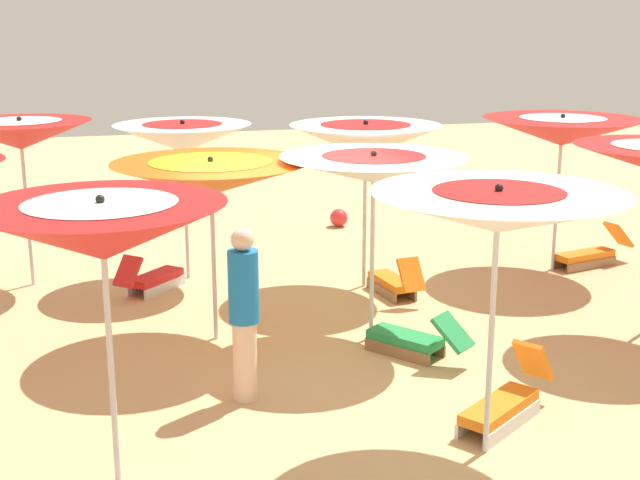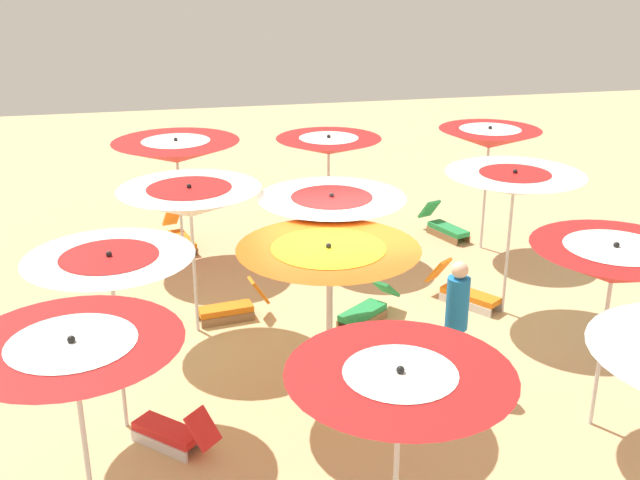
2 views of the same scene
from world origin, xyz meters
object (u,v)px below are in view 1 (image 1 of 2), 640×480
object	(u,v)px
beachgoer_0	(244,311)
beach_ball	(339,218)
lounger_3	(505,401)
lounger_4	(395,282)
beach_umbrella_8	(20,135)
lounger_0	(152,278)
beach_umbrella_6	(374,169)
beach_umbrella_11	(562,131)
beach_umbrella_5	(211,177)
lounger_5	(413,339)
beach_umbrella_10	(366,140)
lounger_2	(591,253)
beach_umbrella_2	(498,211)
beach_umbrella_1	(102,230)
beach_umbrella_9	(183,137)

from	to	relation	value
beachgoer_0	beach_ball	xyz separation A→B (m)	(-2.93, -6.80, -0.76)
lounger_3	lounger_4	world-z (taller)	lounger_3
beach_umbrella_8	lounger_0	size ratio (longest dim) A/B	2.29
beach_umbrella_6	beach_umbrella_11	distance (m)	4.10
beach_umbrella_5	lounger_5	size ratio (longest dim) A/B	1.90
beach_umbrella_6	lounger_0	distance (m)	3.90
lounger_3	beach_umbrella_10	bearing A→B (deg)	-124.88
lounger_2	lounger_4	world-z (taller)	lounger_4
lounger_4	beach_ball	distance (m)	4.11
lounger_5	beachgoer_0	world-z (taller)	beachgoer_0
lounger_0	lounger_3	xyz separation A→B (m)	(-2.92, 4.87, 0.01)
beach_umbrella_6	beachgoer_0	bearing A→B (deg)	36.48
beach_umbrella_11	lounger_3	distance (m)	5.70
beach_umbrella_2	beach_ball	xyz separation A→B (m)	(-1.08, -8.41, -2.00)
beach_umbrella_11	lounger_5	world-z (taller)	beach_umbrella_11
lounger_0	lounger_5	size ratio (longest dim) A/B	0.88
beach_umbrella_2	beach_umbrella_8	xyz separation A→B (m)	(4.11, -6.14, -0.02)
beach_umbrella_5	lounger_3	world-z (taller)	beach_umbrella_5
beach_umbrella_1	beach_umbrella_11	distance (m)	8.05
beach_umbrella_5	lounger_5	xyz separation A→B (m)	(-2.07, 1.11, -1.74)
beachgoer_0	beach_umbrella_6	bearing A→B (deg)	-151.80
lounger_5	beach_ball	xyz separation A→B (m)	(-0.91, -6.17, -0.04)
beach_umbrella_2	beach_umbrella_5	bearing A→B (deg)	-60.51
beachgoer_0	beach_ball	world-z (taller)	beachgoer_0
beach_umbrella_8	lounger_3	size ratio (longest dim) A/B	1.90
beach_umbrella_9	lounger_2	distance (m)	6.38
beach_umbrella_11	lounger_2	world-z (taller)	beach_umbrella_11
beach_umbrella_11	beach_umbrella_5	bearing A→B (deg)	16.44
beach_umbrella_5	lounger_2	size ratio (longest dim) A/B	1.59
lounger_2	beach_ball	bearing A→B (deg)	-62.75
beach_umbrella_11	lounger_3	xyz separation A→B (m)	(3.02, 4.44, -1.89)
beach_umbrella_8	lounger_0	bearing A→B (deg)	154.15
lounger_0	beach_umbrella_1	bearing A→B (deg)	-143.11
lounger_5	beachgoer_0	xyz separation A→B (m)	(2.02, 0.64, 0.72)
beach_umbrella_11	beach_umbrella_2	bearing A→B (deg)	55.02
beach_umbrella_10	beach_umbrella_11	distance (m)	3.02
beach_umbrella_8	beach_umbrella_11	bearing A→B (deg)	170.88
beach_umbrella_5	beach_ball	xyz separation A→B (m)	(-2.98, -5.06, -1.78)
beach_umbrella_8	lounger_3	distance (m)	7.51
lounger_4	lounger_5	distance (m)	2.14
beach_umbrella_2	lounger_3	size ratio (longest dim) A/B	1.90
beach_umbrella_11	beach_ball	distance (m)	4.63
beach_umbrella_1	beach_umbrella_11	xyz separation A→B (m)	(-6.59, -4.63, -0.04)
lounger_2	lounger_4	size ratio (longest dim) A/B	1.23
lounger_4	beachgoer_0	distance (m)	3.79
beachgoer_0	lounger_3	bearing A→B (deg)	145.49
beach_umbrella_5	beachgoer_0	distance (m)	2.02
beach_umbrella_6	lounger_4	world-z (taller)	beach_umbrella_6
beach_umbrella_8	beach_umbrella_6	bearing A→B (deg)	140.88
beach_umbrella_1	lounger_2	bearing A→B (deg)	-147.29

